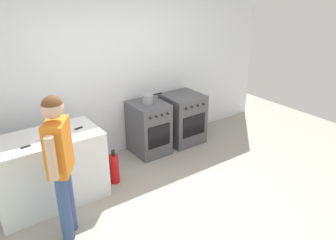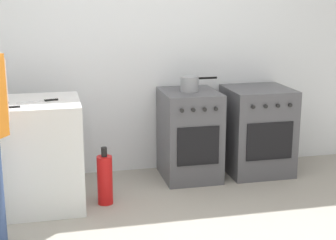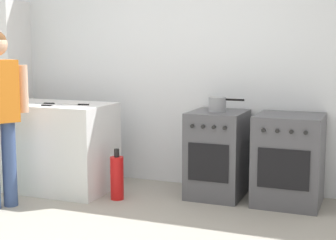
# 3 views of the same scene
# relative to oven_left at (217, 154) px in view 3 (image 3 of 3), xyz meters

# --- Properties ---
(back_wall) EXTENTS (6.00, 0.10, 2.60)m
(back_wall) POSITION_rel_oven_left_xyz_m (-0.35, 0.37, 0.87)
(back_wall) COLOR silver
(back_wall) RESTS_ON ground
(counter_unit) EXTENTS (1.30, 0.70, 0.90)m
(counter_unit) POSITION_rel_oven_left_xyz_m (-1.70, -0.38, 0.02)
(counter_unit) COLOR silver
(counter_unit) RESTS_ON ground
(oven_left) EXTENTS (0.52, 0.62, 0.85)m
(oven_left) POSITION_rel_oven_left_xyz_m (0.00, 0.00, 0.00)
(oven_left) COLOR #4C4C51
(oven_left) RESTS_ON ground
(oven_right) EXTENTS (0.61, 0.62, 0.85)m
(oven_right) POSITION_rel_oven_left_xyz_m (0.70, 0.00, 0.00)
(oven_right) COLOR #4C4C51
(oven_right) RESTS_ON ground
(pot) EXTENTS (0.35, 0.17, 0.14)m
(pot) POSITION_rel_oven_left_xyz_m (-0.00, -0.01, 0.50)
(pot) COLOR gray
(pot) RESTS_ON oven_left
(knife_utility) EXTENTS (0.25, 0.06, 0.01)m
(knife_utility) POSITION_rel_oven_left_xyz_m (-1.51, -0.60, 0.48)
(knife_utility) COLOR silver
(knife_utility) RESTS_ON counter_unit
(knife_carving) EXTENTS (0.33, 0.10, 0.01)m
(knife_carving) POSITION_rel_oven_left_xyz_m (-1.37, -0.42, 0.48)
(knife_carving) COLOR silver
(knife_carving) RESTS_ON counter_unit
(knife_paring) EXTENTS (0.21, 0.06, 0.01)m
(knife_paring) POSITION_rel_oven_left_xyz_m (-1.69, -0.44, 0.48)
(knife_paring) COLOR silver
(knife_paring) RESTS_ON counter_unit
(knife_chef) EXTENTS (0.31, 0.07, 0.01)m
(knife_chef) POSITION_rel_oven_left_xyz_m (-1.86, -0.53, 0.48)
(knife_chef) COLOR silver
(knife_chef) RESTS_ON counter_unit
(fire_extinguisher) EXTENTS (0.13, 0.13, 0.50)m
(fire_extinguisher) POSITION_rel_oven_left_xyz_m (-0.87, -0.48, -0.21)
(fire_extinguisher) COLOR red
(fire_extinguisher) RESTS_ON ground
(larder_cabinet) EXTENTS (0.48, 0.44, 2.00)m
(larder_cabinet) POSITION_rel_oven_left_xyz_m (-2.65, 0.10, 0.57)
(larder_cabinet) COLOR silver
(larder_cabinet) RESTS_ON ground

